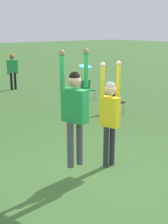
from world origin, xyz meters
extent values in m
plane|color=#3D662D|center=(0.00, 0.00, 0.00)|extent=(120.00, 120.00, 0.00)
cylinder|color=#4C4C51|center=(-0.62, -0.03, 0.89)|extent=(0.12, 0.12, 0.85)
cylinder|color=#4C4C51|center=(-0.40, -0.03, 0.89)|extent=(0.12, 0.12, 0.85)
cube|color=green|center=(-0.51, -0.03, 1.61)|extent=(0.32, 0.51, 0.60)
sphere|color=tan|center=(-0.51, -0.03, 2.06)|extent=(0.23, 0.23, 0.23)
sphere|color=black|center=(-0.51, -0.03, 2.12)|extent=(0.20, 0.20, 0.20)
cylinder|color=green|center=(-0.77, -0.03, 2.23)|extent=(0.08, 0.08, 0.64)
sphere|color=tan|center=(-0.77, -0.03, 2.55)|extent=(0.10, 0.10, 0.10)
cylinder|color=green|center=(-0.25, -0.03, 2.23)|extent=(0.08, 0.08, 0.64)
sphere|color=tan|center=(-0.25, -0.03, 2.55)|extent=(0.10, 0.10, 0.10)
cylinder|color=#2D2D38|center=(0.59, 0.29, 0.45)|extent=(0.12, 0.12, 0.91)
cylinder|color=#2D2D38|center=(0.77, 0.29, 0.45)|extent=(0.12, 0.12, 0.91)
cube|color=yellow|center=(0.68, 0.29, 1.23)|extent=(0.30, 0.45, 0.64)
sphere|color=beige|center=(0.68, 0.29, 1.71)|extent=(0.25, 0.25, 0.25)
sphere|color=#B7B2AD|center=(0.68, 0.29, 1.78)|extent=(0.21, 0.21, 0.21)
cylinder|color=yellow|center=(0.46, 0.29, 1.90)|extent=(0.08, 0.08, 0.68)
sphere|color=beige|center=(0.46, 0.29, 2.24)|extent=(0.10, 0.10, 0.10)
cylinder|color=yellow|center=(0.91, 0.29, 1.90)|extent=(0.08, 0.08, 0.68)
sphere|color=beige|center=(0.91, 0.29, 2.24)|extent=(0.10, 0.10, 0.10)
cylinder|color=#2D9EDB|center=(-0.16, 0.09, 2.27)|extent=(0.24, 0.23, 0.06)
cylinder|color=gray|center=(4.48, 5.45, 0.22)|extent=(0.02, 0.02, 0.44)
cylinder|color=gray|center=(4.86, 5.45, 0.22)|extent=(0.02, 0.02, 0.44)
cylinder|color=gray|center=(4.48, 5.83, 0.22)|extent=(0.02, 0.02, 0.44)
cylinder|color=gray|center=(4.86, 5.83, 0.22)|extent=(0.02, 0.02, 0.44)
cube|color=#1E753D|center=(4.67, 5.64, 0.43)|extent=(0.54, 0.54, 0.04)
cube|color=#1E753D|center=(4.67, 5.84, 0.63)|extent=(0.45, 0.21, 0.37)
cylinder|color=gray|center=(3.68, 3.08, 0.22)|extent=(0.02, 0.02, 0.43)
cylinder|color=gray|center=(4.13, 3.08, 0.22)|extent=(0.02, 0.02, 0.43)
cylinder|color=gray|center=(3.68, 3.53, 0.22)|extent=(0.02, 0.02, 0.43)
cylinder|color=gray|center=(4.13, 3.53, 0.22)|extent=(0.02, 0.02, 0.43)
cube|color=black|center=(3.91, 3.31, 0.41)|extent=(0.58, 0.58, 0.04)
cube|color=black|center=(3.91, 3.55, 0.62)|extent=(0.53, 0.16, 0.39)
cylinder|color=black|center=(3.19, 9.77, 0.43)|extent=(0.12, 0.12, 0.85)
cylinder|color=black|center=(3.40, 9.77, 0.43)|extent=(0.12, 0.12, 0.85)
cube|color=green|center=(3.29, 9.77, 1.15)|extent=(0.51, 0.34, 0.60)
sphere|color=brown|center=(3.29, 9.77, 1.60)|extent=(0.23, 0.23, 0.23)
sphere|color=orange|center=(3.29, 9.77, 1.66)|extent=(0.20, 0.20, 0.20)
cylinder|color=green|center=(3.03, 9.77, 1.14)|extent=(0.08, 0.08, 0.64)
sphere|color=brown|center=(3.03, 9.77, 0.82)|extent=(0.10, 0.10, 0.10)
cylinder|color=green|center=(3.55, 9.77, 1.14)|extent=(0.08, 0.08, 0.64)
sphere|color=brown|center=(3.55, 9.77, 0.82)|extent=(0.10, 0.10, 0.10)
camera|label=1|loc=(-3.81, -4.26, 2.93)|focal=50.00mm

